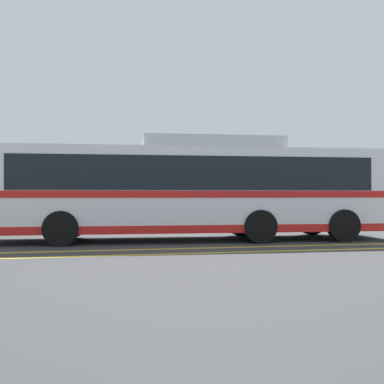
% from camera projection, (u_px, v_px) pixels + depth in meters
% --- Properties ---
extents(ground_plane, '(220.00, 220.00, 0.00)m').
position_uv_depth(ground_plane, '(149.00, 241.00, 14.18)').
color(ground_plane, '#38383A').
extents(lane_strip_0, '(32.58, 0.20, 0.01)m').
position_uv_depth(lane_strip_0, '(208.00, 248.00, 12.19)').
color(lane_strip_0, gold).
rests_on(lane_strip_0, ground_plane).
extents(lane_strip_1, '(32.58, 0.20, 0.01)m').
position_uv_depth(lane_strip_1, '(217.00, 253.00, 11.18)').
color(lane_strip_1, gold).
rests_on(lane_strip_1, ground_plane).
extents(curb_strip, '(40.58, 0.36, 0.15)m').
position_uv_depth(curb_strip, '(165.00, 225.00, 20.47)').
color(curb_strip, '#99999E').
rests_on(curb_strip, ground_plane).
extents(transit_bus, '(13.00, 3.28, 3.26)m').
position_uv_depth(transit_bus, '(193.00, 188.00, 14.35)').
color(transit_bus, white).
rests_on(transit_bus, ground_plane).
extents(parked_car_2, '(4.53, 1.98, 1.38)m').
position_uv_depth(parked_car_2, '(141.00, 213.00, 18.43)').
color(parked_car_2, olive).
rests_on(parked_car_2, ground_plane).
extents(parked_car_3, '(4.01, 1.79, 1.52)m').
position_uv_depth(parked_car_3, '(284.00, 210.00, 19.76)').
color(parked_car_3, '#9E9EA3').
rests_on(parked_car_3, ground_plane).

